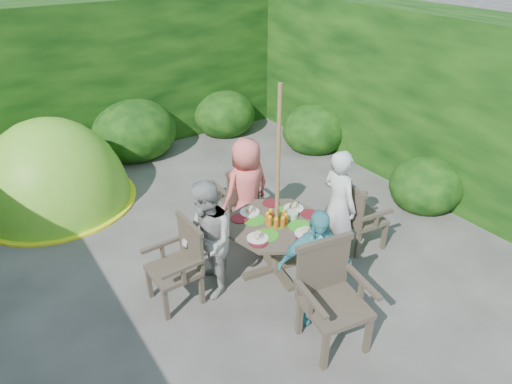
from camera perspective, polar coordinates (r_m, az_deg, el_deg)
ground at (r=5.48m, az=-7.55°, el=-9.08°), size 60.00×60.00×0.00m
hedge_enclosure at (r=5.93m, az=-14.36°, el=7.45°), size 9.00×9.00×2.50m
patio_table at (r=5.05m, az=2.59°, el=-4.85°), size 1.28×1.28×0.78m
parasol_pole at (r=4.75m, az=2.71°, el=0.63°), size 0.05×0.05×2.20m
garden_chair_right at (r=5.61m, az=12.65°, el=-2.80°), size 0.52×0.57×0.86m
garden_chair_left at (r=4.79m, az=-9.52°, el=-8.66°), size 0.48×0.53×0.87m
garden_chair_back at (r=5.95m, az=-2.23°, el=-0.11°), size 0.52×0.47×0.84m
garden_chair_front at (r=4.33m, az=9.30°, el=-12.48°), size 0.67×0.62×0.99m
child_right at (r=5.34m, az=10.27°, el=-1.57°), size 0.33×0.50×1.36m
child_left at (r=4.73m, az=-6.13°, el=-6.05°), size 0.65×0.75×1.32m
child_back at (r=5.60m, az=-1.14°, el=0.34°), size 0.67×0.45×1.32m
child_front at (r=4.44m, az=7.33°, el=-9.28°), size 0.80×0.61×1.26m
dome_tent at (r=7.19m, az=-23.41°, el=-1.23°), size 2.50×2.50×2.51m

